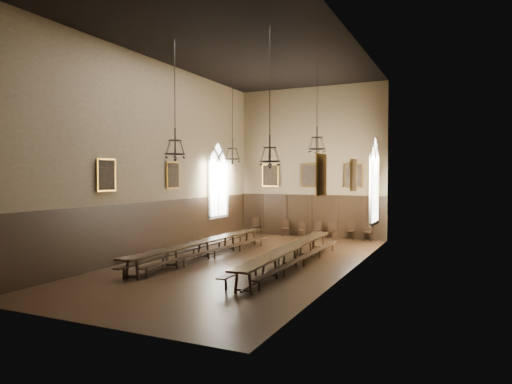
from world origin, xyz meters
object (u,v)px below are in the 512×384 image
Objects in this scene: table_left at (204,249)px; chair_6 at (350,234)px; chair_5 at (331,234)px; chandelier_front_right at (270,151)px; chair_0 at (256,229)px; chandelier_back_right at (317,143)px; table_right at (290,257)px; bench_right_inner at (279,258)px; chair_3 at (302,232)px; chair_2 at (285,231)px; bench_left_inner at (215,253)px; bench_right_outer at (304,260)px; chair_7 at (367,235)px; chair_4 at (317,233)px; chandelier_front_left at (175,146)px; chandelier_back_left at (232,152)px; bench_left_outer at (194,251)px.

table_left is 10.17× the size of chair_6.
chair_5 is 0.19× the size of chandelier_front_right.
chandelier_back_right is (5.75, -5.76, 4.88)m from chair_0.
table_right is 0.60m from bench_right_inner.
chandelier_front_right reaches higher than chair_3.
chair_2 is 8.41m from chandelier_back_right.
chandelier_back_right is (4.30, 2.91, 4.79)m from table_left.
bench_right_inner is at bearing 2.04° from table_left.
bench_left_inner is at bearing -100.70° from chair_2.
chair_0 reaches higher than bench_right_inner.
chair_3 is at bearing -7.71° from chair_2.
bench_right_inner is at bearing 178.28° from bench_right_outer.
chandelier_front_right reaches higher than chair_6.
chair_2 is 4.98m from chair_7.
chandelier_front_right is (0.70, -10.80, 4.27)m from chair_5.
chair_6 is 0.98× the size of chair_7.
chair_4 is 11.73m from chandelier_front_right.
bench_right_inner is at bearing -102.91° from chair_7.
chair_4 is at bearing 98.23° from chandelier_front_right.
chair_0 is at bearing 168.77° from chair_2.
chair_7 is at bearing 13.94° from chair_4.
table_right is 9.11m from chair_3.
table_right is at bearing -162.30° from bench_right_outer.
chandelier_back_right is at bearing 51.86° from chandelier_front_left.
chair_2 is at bearing 86.33° from table_left.
chair_5 is at bearing 93.72° from chandelier_front_right.
chair_5 is at bearing 98.68° from chandelier_back_right.
bench_left_inner is at bearing -91.83° from chair_0.
chandelier_front_left is at bearing -86.07° from table_left.
chair_0 is at bearing -178.22° from chair_6.
chandelier_front_left is at bearing -151.27° from bench_right_outer.
chandelier_back_left reaches higher than table_right.
chair_7 reaches higher than bench_left_outer.
chair_0 reaches higher than chair_3.
chandelier_front_right is at bearing 1.74° from chandelier_front_left.
chandelier_front_right reaches higher than chair_0.
chair_7 reaches higher than bench_right_outer.
chair_5 is 12.27m from chandelier_front_left.
chair_6 is 1.00m from chair_7.
chair_2 is 3.98m from chair_6.
bench_left_inner is 8.72m from chair_4.
table_right is at bearing -1.06° from table_left.
chandelier_back_left reaches higher than table_left.
chair_2 is 1.13× the size of chair_3.
chandelier_back_left is at bearing 149.54° from table_right.
chandelier_front_left is at bearing -113.02° from chair_3.
chandelier_front_left reaches higher than chair_5.
chair_2 reaches higher than bench_right_outer.
bench_left_inner is 2.23× the size of chandelier_back_right.
chair_0 is 8.13m from chandelier_back_left.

